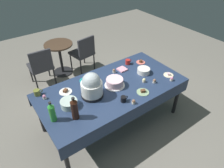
{
  "coord_description": "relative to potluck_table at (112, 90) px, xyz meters",
  "views": [
    {
      "loc": [
        -1.36,
        -1.9,
        2.59
      ],
      "look_at": [
        0.0,
        0.0,
        0.8
      ],
      "focal_mm": 31.95,
      "sensor_mm": 36.0,
      "label": 1
    }
  ],
  "objects": [
    {
      "name": "cupcake_mint",
      "position": [
        0.25,
        0.29,
        0.09
      ],
      "size": [
        0.05,
        0.05,
        0.07
      ],
      "color": "beige",
      "rests_on": "potluck_table"
    },
    {
      "name": "slow_cooker",
      "position": [
        -0.34,
        -0.01,
        0.23
      ],
      "size": [
        0.31,
        0.31,
        0.37
      ],
      "color": "black",
      "rests_on": "potluck_table"
    },
    {
      "name": "cupcake_rose",
      "position": [
        0.47,
        -0.19,
        0.09
      ],
      "size": [
        0.05,
        0.05,
        0.07
      ],
      "color": "beige",
      "rests_on": "potluck_table"
    },
    {
      "name": "coffee_mug_black",
      "position": [
        -0.06,
        -0.35,
        0.1
      ],
      "size": [
        0.11,
        0.07,
        0.08
      ],
      "color": "black",
      "rests_on": "potluck_table"
    },
    {
      "name": "soda_bottle_lime_soda",
      "position": [
        -0.97,
        -0.12,
        0.2
      ],
      "size": [
        0.08,
        0.08,
        0.29
      ],
      "color": "green",
      "rests_on": "potluck_table"
    },
    {
      "name": "coffee_mug_olive",
      "position": [
        -0.97,
        0.46,
        0.1
      ],
      "size": [
        0.13,
        0.09,
        0.09
      ],
      "color": "olive",
      "rests_on": "potluck_table"
    },
    {
      "name": "dessert_plate_cream",
      "position": [
        0.92,
        -0.29,
        0.07
      ],
      "size": [
        0.16,
        0.16,
        0.04
      ],
      "color": "beige",
      "rests_on": "potluck_table"
    },
    {
      "name": "soda_bottle_cola",
      "position": [
        -0.73,
        -0.24,
        0.21
      ],
      "size": [
        0.09,
        0.09,
        0.33
      ],
      "color": "#33190F",
      "rests_on": "potluck_table"
    },
    {
      "name": "cupcake_vanilla",
      "position": [
        0.02,
        -0.47,
        0.09
      ],
      "size": [
        0.05,
        0.05,
        0.07
      ],
      "color": "beige",
      "rests_on": "potluck_table"
    },
    {
      "name": "paper_napkin_stack",
      "position": [
        0.4,
        0.27,
        0.07
      ],
      "size": [
        0.15,
        0.15,
        0.02
      ],
      "primitive_type": "cube",
      "rotation": [
        0.0,
        0.0,
        0.04
      ],
      "color": "pink",
      "rests_on": "potluck_table"
    },
    {
      "name": "cupcake_berry",
      "position": [
        -0.92,
        0.32,
        0.09
      ],
      "size": [
        0.05,
        0.05,
        0.07
      ],
      "color": "beige",
      "rests_on": "potluck_table"
    },
    {
      "name": "dessert_plate_coral",
      "position": [
        0.82,
        0.27,
        0.07
      ],
      "size": [
        0.16,
        0.16,
        0.05
      ],
      "color": "#E07266",
      "rests_on": "potluck_table"
    },
    {
      "name": "maroon_chair_left",
      "position": [
        -0.55,
        1.66,
        -0.2
      ],
      "size": [
        0.45,
        0.45,
        0.85
      ],
      "color": "#333338",
      "rests_on": "ground"
    },
    {
      "name": "round_cafe_table",
      "position": [
        -0.05,
        1.88,
        -0.19
      ],
      "size": [
        0.6,
        0.6,
        0.72
      ],
      "color": "#473323",
      "rests_on": "ground"
    },
    {
      "name": "cupcake_cocoa",
      "position": [
        0.84,
        -0.41,
        0.09
      ],
      "size": [
        0.05,
        0.05,
        0.07
      ],
      "color": "beige",
      "rests_on": "potluck_table"
    },
    {
      "name": "frosted_layer_cake",
      "position": [
        0.05,
        -0.0,
        0.12
      ],
      "size": [
        0.31,
        0.31,
        0.12
      ],
      "color": "silver",
      "rests_on": "potluck_table"
    },
    {
      "name": "maroon_chair_right",
      "position": [
        0.41,
        1.66,
        -0.2
      ],
      "size": [
        0.5,
        0.5,
        0.85
      ],
      "color": "#333338",
      "rests_on": "ground"
    },
    {
      "name": "dessert_plate_teal",
      "position": [
        -0.25,
        0.36,
        0.07
      ],
      "size": [
        0.18,
        0.18,
        0.05
      ],
      "color": "teal",
      "rests_on": "potluck_table"
    },
    {
      "name": "dessert_plate_sage",
      "position": [
        0.28,
        -0.37,
        0.07
      ],
      "size": [
        0.18,
        0.18,
        0.05
      ],
      "color": "#8CA87F",
      "rests_on": "potluck_table"
    },
    {
      "name": "dessert_plate_white",
      "position": [
        -0.62,
        0.29,
        0.07
      ],
      "size": [
        0.19,
        0.19,
        0.05
      ],
      "color": "white",
      "rests_on": "potluck_table"
    },
    {
      "name": "cupcake_lemon",
      "position": [
        0.58,
        -0.3,
        0.09
      ],
      "size": [
        0.05,
        0.05,
        0.07
      ],
      "color": "beige",
      "rests_on": "potluck_table"
    },
    {
      "name": "potluck_table",
      "position": [
        0.0,
        0.0,
        0.0
      ],
      "size": [
        2.2,
        1.1,
        0.75
      ],
      "color": "navy",
      "rests_on": "ground"
    },
    {
      "name": "ground",
      "position": [
        0.0,
        0.0,
        -0.69
      ],
      "size": [
        9.0,
        9.0,
        0.0
      ],
      "primitive_type": "plane",
      "color": "slate"
    },
    {
      "name": "ceramic_snack_bowl",
      "position": [
        0.63,
        -0.0,
        0.1
      ],
      "size": [
        0.21,
        0.21,
        0.08
      ],
      "primitive_type": "cylinder",
      "color": "silver",
      "rests_on": "potluck_table"
    },
    {
      "name": "glass_salad_bowl",
      "position": [
        -0.7,
        -0.01,
        0.11
      ],
      "size": [
        0.23,
        0.23,
        0.09
      ],
      "primitive_type": "cylinder",
      "color": "#B2C6BC",
      "rests_on": "potluck_table"
    },
    {
      "name": "coffee_mug_red",
      "position": [
        0.6,
        0.36,
        0.1
      ],
      "size": [
        0.12,
        0.08,
        0.08
      ],
      "color": "#B2231E",
      "rests_on": "potluck_table"
    }
  ]
}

